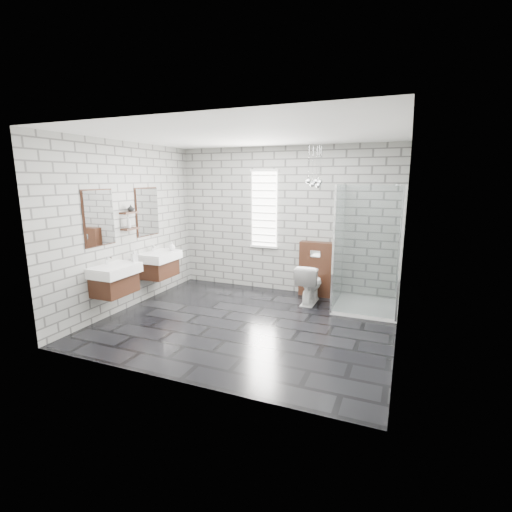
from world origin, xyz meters
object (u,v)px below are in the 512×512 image
Objects in this scene: cistern_panel at (316,269)px; toilet at (310,284)px; vanity_left at (113,271)px; vanity_right at (158,257)px; shower_enclosure at (360,281)px.

cistern_panel is 0.48m from toilet.
vanity_right is at bearing 90.00° from vanity_left.
toilet is at bearing 175.37° from shower_enclosure.
vanity_right is at bearing -154.47° from cistern_panel.
toilet is (2.56, 1.88, -0.41)m from vanity_left.
cistern_panel is 0.99m from shower_enclosure.
shower_enclosure is (3.41, 1.81, -0.25)m from vanity_left.
toilet is at bearing 36.27° from vanity_left.
vanity_right is at bearing -168.31° from shower_enclosure.
cistern_panel is at bearing 148.67° from shower_enclosure.
toilet is (0.00, -0.45, -0.16)m from cistern_panel.
vanity_left reaches higher than cistern_panel.
cistern_panel is at bearing 42.27° from vanity_left.
toilet is at bearing 16.83° from vanity_right.
shower_enclosure is at bearing 11.69° from vanity_right.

